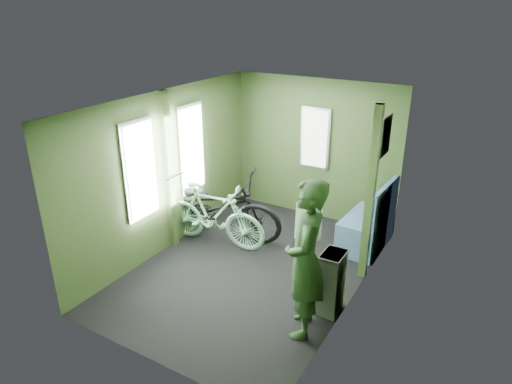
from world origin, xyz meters
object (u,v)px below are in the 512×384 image
Objects in this scene: bicycle_black at (216,238)px; passenger at (305,260)px; waste_box at (331,283)px; bench_seat at (367,228)px; bicycle_mint at (214,245)px.

bicycle_black is 1.17× the size of passenger.
waste_box is 1.72m from bench_seat.
bench_seat is at bearing -66.09° from bicycle_mint.
passenger is at bearing -107.59° from waste_box.
waste_box is at bearing -111.47° from bicycle_mint.
bench_seat reaches higher than bicycle_black.
bicycle_black is at bearing -153.21° from bench_seat.
bicycle_black is 1.27× the size of bicycle_mint.
bicycle_mint is 0.92× the size of passenger.
bicycle_mint is at bearing -161.32° from bicycle_black.
bench_seat reaches higher than waste_box.
waste_box reaches higher than bicycle_black.
bench_seat reaches higher than bicycle_mint.
bicycle_mint is (0.10, -0.19, 0.00)m from bicycle_black.
passenger is at bearing -123.88° from bicycle_mint.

